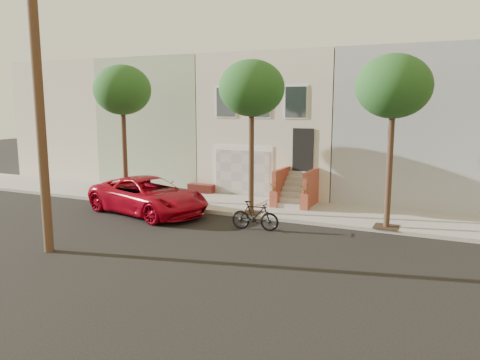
% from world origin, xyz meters
% --- Properties ---
extents(ground, '(90.00, 90.00, 0.00)m').
position_xyz_m(ground, '(0.00, 0.00, 0.00)').
color(ground, black).
rests_on(ground, ground).
extents(sidewalk, '(40.00, 3.70, 0.15)m').
position_xyz_m(sidewalk, '(0.00, 5.35, 0.07)').
color(sidewalk, '#9B978D').
rests_on(sidewalk, ground).
extents(house_row, '(33.10, 11.70, 7.00)m').
position_xyz_m(house_row, '(0.00, 11.19, 3.64)').
color(house_row, beige).
rests_on(house_row, sidewalk).
extents(tree_left, '(2.70, 2.57, 6.30)m').
position_xyz_m(tree_left, '(-5.50, 3.90, 5.26)').
color(tree_left, '#2D2116').
rests_on(tree_left, sidewalk).
extents(tree_mid, '(2.70, 2.57, 6.30)m').
position_xyz_m(tree_mid, '(1.00, 3.90, 5.26)').
color(tree_mid, '#2D2116').
rests_on(tree_mid, sidewalk).
extents(tree_right, '(2.70, 2.57, 6.30)m').
position_xyz_m(tree_right, '(6.50, 3.90, 5.26)').
color(tree_right, '#2D2116').
rests_on(tree_right, sidewalk).
extents(utility_pole, '(23.60, 1.22, 10.00)m').
position_xyz_m(utility_pole, '(8.00, -3.20, 5.19)').
color(utility_pole, '#402A1D').
rests_on(utility_pole, ground).
extents(pickup_truck, '(6.13, 3.92, 1.57)m').
position_xyz_m(pickup_truck, '(-3.17, 2.45, 0.79)').
color(pickup_truck, '#A40417').
rests_on(pickup_truck, ground).
extents(motorcycle, '(1.87, 0.72, 1.10)m').
position_xyz_m(motorcycle, '(2.00, 1.94, 0.55)').
color(motorcycle, black).
rests_on(motorcycle, ground).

